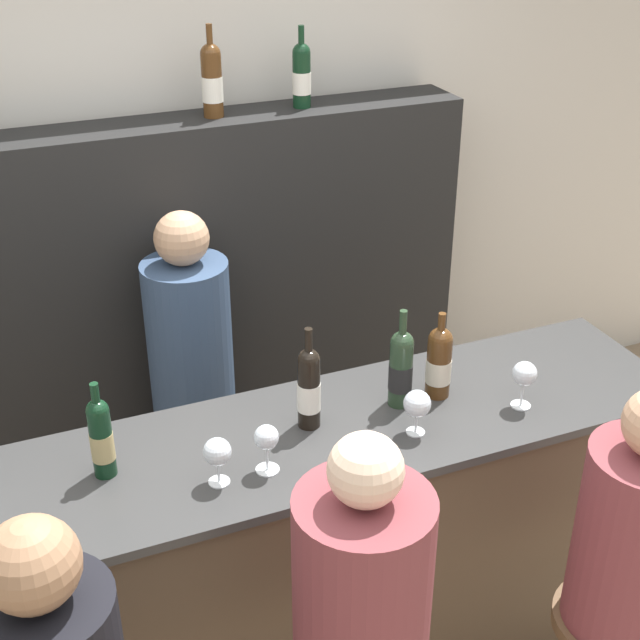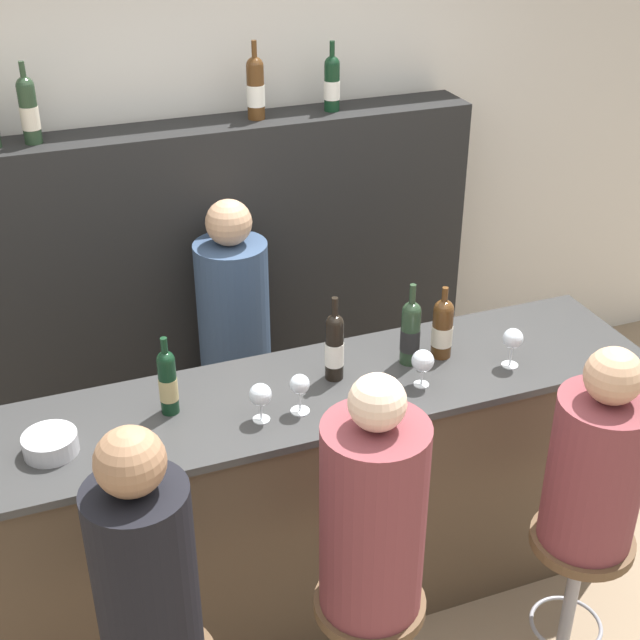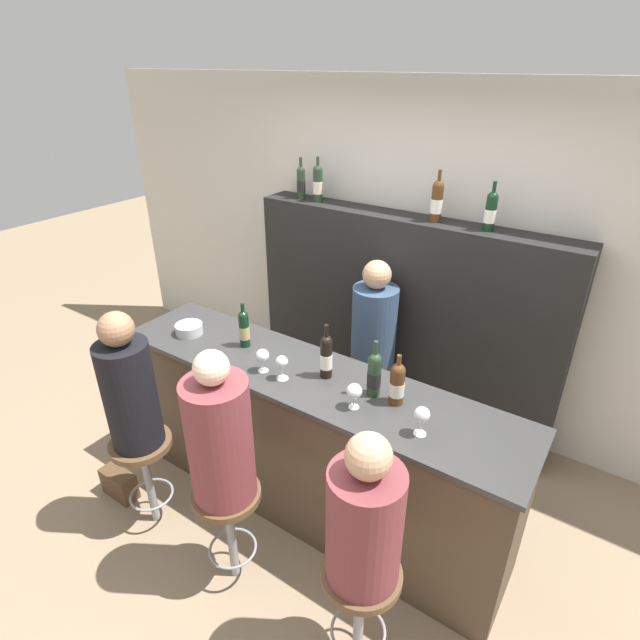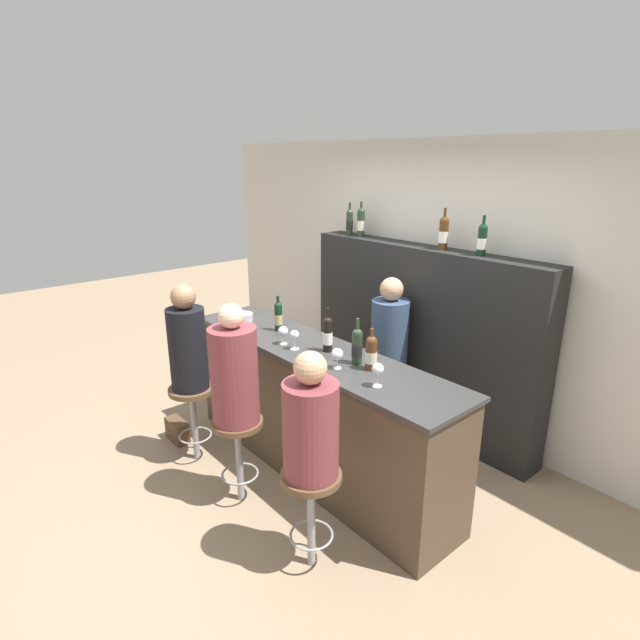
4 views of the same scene
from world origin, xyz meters
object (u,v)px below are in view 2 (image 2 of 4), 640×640
(wine_bottle_counter_0, at_px, (168,381))
(guest_seated_right, at_px, (597,462))
(wine_glass_3, at_px, (513,340))
(bartender, at_px, (236,357))
(wine_bottle_counter_1, at_px, (334,346))
(wine_glass_0, at_px, (260,395))
(wine_bottle_backbar_2, at_px, (256,87))
(wine_glass_2, at_px, (423,361))
(bar_stool_right, at_px, (577,566))
(wine_bottle_counter_2, at_px, (410,332))
(wine_bottle_counter_3, at_px, (442,328))
(metal_bowl, at_px, (50,444))
(wine_glass_1, at_px, (300,386))
(guest_seated_middle, at_px, (373,511))
(wine_bottle_backbar_3, at_px, (332,83))
(wine_bottle_backbar_1, at_px, (29,110))
(bar_stool_middle, at_px, (369,630))
(guest_seated_left, at_px, (144,570))

(wine_bottle_counter_0, distance_m, guest_seated_right, 1.49)
(wine_bottle_counter_0, distance_m, wine_glass_3, 1.29)
(guest_seated_right, bearing_deg, bartender, 117.36)
(wine_bottle_counter_1, height_order, wine_glass_0, wine_bottle_counter_1)
(wine_bottle_backbar_2, relative_size, wine_glass_2, 2.37)
(wine_glass_3, xyz_separation_m, bar_stool_right, (0.01, -0.55, -0.65))
(wine_bottle_counter_1, xyz_separation_m, wine_glass_0, (-0.34, -0.16, -0.04))
(wine_bottle_counter_2, xyz_separation_m, wine_bottle_counter_3, (0.14, 0.00, -0.01))
(wine_glass_2, relative_size, metal_bowl, 0.81)
(wine_glass_3, xyz_separation_m, guest_seated_right, (0.01, -0.55, -0.18))
(wine_glass_1, height_order, guest_seated_middle, guest_seated_middle)
(wine_bottle_backbar_3, xyz_separation_m, wine_glass_0, (-0.80, -1.37, -0.67))
(wine_bottle_counter_1, relative_size, wine_bottle_counter_3, 1.14)
(bar_stool_right, relative_size, guest_seated_right, 0.86)
(guest_seated_middle, bearing_deg, guest_seated_right, -0.00)
(bar_stool_right, bearing_deg, wine_bottle_backbar_1, 128.84)
(wine_glass_3, xyz_separation_m, bar_stool_middle, (-0.82, -0.55, -0.65))
(wine_bottle_backbar_3, relative_size, bar_stool_right, 0.48)
(wine_bottle_counter_3, relative_size, wine_glass_0, 2.03)
(guest_seated_middle, bearing_deg, metal_bowl, 144.66)
(bar_stool_middle, bearing_deg, wine_bottle_counter_2, 56.99)
(wine_bottle_backbar_1, height_order, wine_glass_0, wine_bottle_backbar_1)
(wine_glass_3, bearing_deg, wine_bottle_backbar_1, 138.36)
(wine_bottle_counter_0, relative_size, wine_bottle_backbar_3, 0.95)
(bar_stool_middle, height_order, bartender, bartender)
(wine_bottle_backbar_3, relative_size, guest_seated_middle, 0.37)
(bar_stool_middle, xyz_separation_m, bartender, (0.00, 1.58, 0.15))
(guest_seated_right, bearing_deg, guest_seated_left, 180.00)
(wine_bottle_counter_2, relative_size, wine_bottle_backbar_1, 0.99)
(bar_stool_middle, distance_m, bar_stool_right, 0.82)
(wine_bottle_counter_2, relative_size, bar_stool_right, 0.51)
(wine_bottle_counter_1, relative_size, guest_seated_left, 0.39)
(wine_bottle_backbar_2, bearing_deg, bar_stool_right, -73.42)
(wine_bottle_counter_2, bearing_deg, guest_seated_left, -148.44)
(wine_glass_2, distance_m, metal_bowl, 1.33)
(wine_glass_2, xyz_separation_m, guest_seated_left, (-1.14, -0.55, -0.11))
(wine_bottle_backbar_1, relative_size, metal_bowl, 1.87)
(metal_bowl, xyz_separation_m, bar_stool_right, (1.71, -0.63, -0.57))
(bartender, bearing_deg, guest_seated_right, -62.64)
(bartender, bearing_deg, wine_bottle_counter_3, -55.39)
(guest_seated_left, height_order, bartender, guest_seated_left)
(wine_glass_1, distance_m, bar_stool_right, 1.21)
(wine_glass_0, xyz_separation_m, bartender, (0.19, 1.03, -0.48))
(wine_glass_1, xyz_separation_m, guest_seated_right, (0.86, -0.55, -0.17))
(wine_bottle_backbar_1, bearing_deg, wine_bottle_counter_0, -77.84)
(wine_bottle_backbar_1, xyz_separation_m, guest_seated_right, (1.55, -1.92, -0.84))
(wine_bottle_counter_2, distance_m, guest_seated_left, 1.38)
(wine_bottle_counter_2, bearing_deg, wine_glass_2, -99.51)
(guest_seated_right, bearing_deg, wine_bottle_backbar_1, 128.84)
(wine_bottle_backbar_2, distance_m, guest_seated_right, 2.18)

